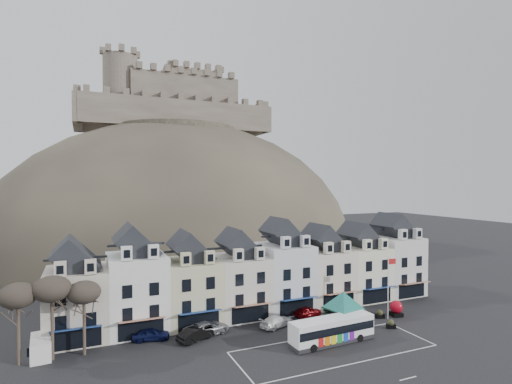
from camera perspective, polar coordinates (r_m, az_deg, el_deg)
ground at (r=45.55m, az=9.81°, el=-22.16°), size 300.00×300.00×0.00m
coach_bay_markings at (r=47.53m, az=11.08°, el=-21.12°), size 22.00×7.50×0.01m
townhouse_terrace at (r=57.30m, az=0.97°, el=-11.57°), size 54.40×9.35×11.80m
castle_hill at (r=108.11m, az=-10.31°, el=-8.19°), size 100.00×76.00×68.00m
castle at (r=115.33m, az=-11.59°, el=12.43°), size 50.20×22.20×22.00m
tree_left_far at (r=47.12m, az=-30.88°, el=-12.67°), size 3.61×3.61×8.24m
tree_left_mid at (r=46.75m, az=-27.15°, el=-12.30°), size 3.78×3.78×8.64m
tree_left_near at (r=46.82m, az=-23.38°, el=-13.10°), size 3.43×3.43×7.84m
bus at (r=48.38m, az=10.81°, el=-18.67°), size 10.35×2.85×2.89m
bus_shelter at (r=51.60m, az=12.36°, el=-14.90°), size 7.42×7.42×4.80m
red_buoy at (r=59.45m, az=19.38°, el=-15.39°), size 1.70×1.70×2.11m
flagpole at (r=56.99m, az=18.43°, el=-12.31°), size 1.19×0.23×8.28m
white_van at (r=49.90m, az=-28.38°, el=-18.91°), size 2.25×4.54×2.01m
planter_west at (r=54.84m, az=18.73°, el=-17.44°), size 1.23×0.94×1.11m
planter_east at (r=58.12m, az=17.28°, el=-16.31°), size 1.24×0.81×1.14m
car_navy at (r=50.13m, az=-14.81°, el=-19.03°), size 4.49×2.49×1.44m
car_black at (r=49.09m, az=-8.58°, el=-19.42°), size 4.80×3.22×1.50m
car_silver at (r=50.54m, az=-7.04°, el=-18.75°), size 5.99×3.95×1.55m
car_white at (r=52.75m, az=3.00°, el=-17.96°), size 5.15×3.42×1.39m
car_maroon at (r=56.78m, az=7.41°, el=-16.56°), size 4.10×2.10×1.34m
car_charcoal at (r=59.91m, az=11.57°, el=-15.58°), size 4.45×2.86×1.39m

